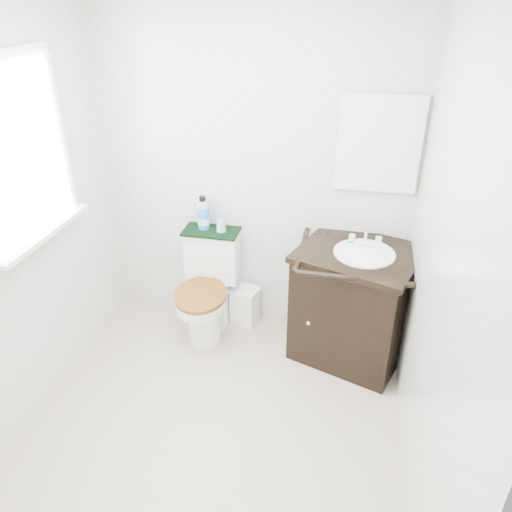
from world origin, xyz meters
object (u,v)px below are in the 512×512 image
at_px(vanity, 354,301).
at_px(cup, 221,225).
at_px(toilet, 209,291).
at_px(mouthwash_bottle, 203,214).
at_px(trash_bin, 245,305).

relative_size(vanity, cup, 10.48).
distance_m(toilet, mouthwash_bottle, 0.57).
bearing_deg(mouthwash_bottle, cup, -9.53).
bearing_deg(mouthwash_bottle, trash_bin, -2.69).
bearing_deg(vanity, cup, 169.16).
xyz_separation_m(toilet, trash_bin, (0.24, 0.13, -0.18)).
xyz_separation_m(vanity, trash_bin, (-0.82, 0.20, -0.28)).
relative_size(mouthwash_bottle, cup, 2.78).
bearing_deg(trash_bin, vanity, -13.54).
bearing_deg(mouthwash_bottle, toilet, -66.98).
height_order(trash_bin, cup, cup).
height_order(toilet, cup, cup).
relative_size(vanity, trash_bin, 3.00).
distance_m(trash_bin, cup, 0.68).
bearing_deg(cup, trash_bin, 3.08).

